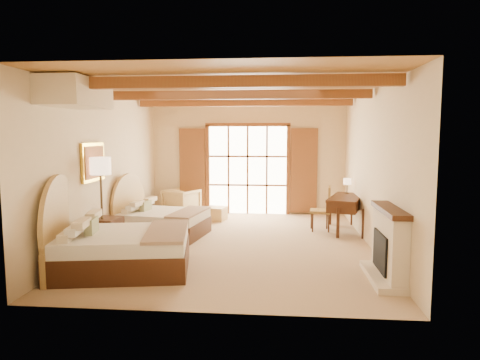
# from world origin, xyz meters

# --- Properties ---
(floor) EXTENTS (7.00, 7.00, 0.00)m
(floor) POSITION_xyz_m (0.00, 0.00, 0.00)
(floor) COLOR tan
(floor) RESTS_ON ground
(wall_back) EXTENTS (5.50, 0.00, 5.50)m
(wall_back) POSITION_xyz_m (0.00, 3.50, 1.60)
(wall_back) COLOR beige
(wall_back) RESTS_ON ground
(wall_left) EXTENTS (0.00, 7.00, 7.00)m
(wall_left) POSITION_xyz_m (-2.75, 0.00, 1.60)
(wall_left) COLOR beige
(wall_left) RESTS_ON ground
(wall_right) EXTENTS (0.00, 7.00, 7.00)m
(wall_right) POSITION_xyz_m (2.75, 0.00, 1.60)
(wall_right) COLOR beige
(wall_right) RESTS_ON ground
(ceiling) EXTENTS (7.00, 7.00, 0.00)m
(ceiling) POSITION_xyz_m (0.00, 0.00, 3.20)
(ceiling) COLOR #B27638
(ceiling) RESTS_ON ground
(ceiling_beams) EXTENTS (5.39, 4.60, 0.18)m
(ceiling_beams) POSITION_xyz_m (0.00, 0.00, 3.08)
(ceiling_beams) COLOR brown
(ceiling_beams) RESTS_ON ceiling
(french_doors) EXTENTS (3.95, 0.08, 2.60)m
(french_doors) POSITION_xyz_m (0.00, 3.44, 1.25)
(french_doors) COLOR white
(french_doors) RESTS_ON ground
(fireplace) EXTENTS (0.46, 1.40, 1.16)m
(fireplace) POSITION_xyz_m (2.60, -2.00, 0.51)
(fireplace) COLOR beige
(fireplace) RESTS_ON ground
(painting) EXTENTS (0.06, 0.95, 0.75)m
(painting) POSITION_xyz_m (-2.70, -0.75, 1.75)
(painting) COLOR gold
(painting) RESTS_ON wall_left
(canopy_valance) EXTENTS (0.70, 1.40, 0.45)m
(canopy_valance) POSITION_xyz_m (-2.40, -2.00, 2.95)
(canopy_valance) COLOR beige
(canopy_valance) RESTS_ON ceiling
(bed_near) EXTENTS (2.42, 1.97, 1.43)m
(bed_near) POSITION_xyz_m (-1.88, -1.92, 0.43)
(bed_near) COLOR #402014
(bed_near) RESTS_ON floor
(bed_far) EXTENTS (2.06, 1.68, 1.21)m
(bed_far) POSITION_xyz_m (-1.85, 0.60, 0.37)
(bed_far) COLOR #402014
(bed_far) RESTS_ON floor
(nightstand) EXTENTS (0.61, 0.61, 0.66)m
(nightstand) POSITION_xyz_m (-2.49, -0.80, 0.33)
(nightstand) COLOR #402014
(nightstand) RESTS_ON floor
(floor_lamp) EXTENTS (0.39, 0.39, 1.85)m
(floor_lamp) POSITION_xyz_m (-2.50, -0.91, 1.58)
(floor_lamp) COLOR #3E2E1B
(floor_lamp) RESTS_ON floor
(armchair) EXTENTS (1.10, 1.11, 0.76)m
(armchair) POSITION_xyz_m (-1.82, 2.93, 0.38)
(armchair) COLOR tan
(armchair) RESTS_ON floor
(ottoman) EXTENTS (0.58, 0.58, 0.36)m
(ottoman) POSITION_xyz_m (-0.77, 2.39, 0.18)
(ottoman) COLOR tan
(ottoman) RESTS_ON floor
(desk) EXTENTS (1.09, 1.67, 0.83)m
(desk) POSITION_xyz_m (2.47, 1.39, 0.44)
(desk) COLOR #402014
(desk) RESTS_ON floor
(desk_chair) EXTENTS (0.52, 0.52, 1.06)m
(desk_chair) POSITION_xyz_m (1.90, 1.40, 0.33)
(desk_chair) COLOR #A8813E
(desk_chair) RESTS_ON floor
(desk_lamp) EXTENTS (0.19, 0.19, 0.37)m
(desk_lamp) POSITION_xyz_m (2.57, 1.92, 1.11)
(desk_lamp) COLOR #3E2E1B
(desk_lamp) RESTS_ON desk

